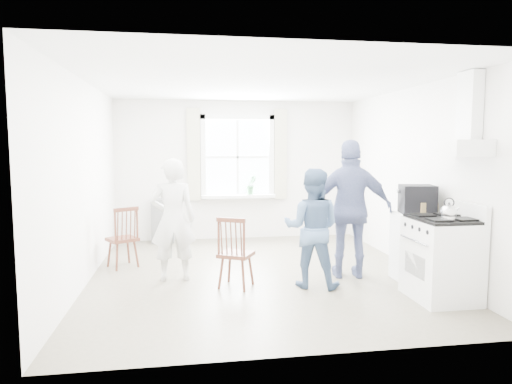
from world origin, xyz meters
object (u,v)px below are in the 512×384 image
Objects in this scene: gas_stove at (442,258)px; person_right at (351,209)px; low_cabinet at (417,247)px; windsor_chair_a at (125,231)px; person_mid at (312,228)px; windsor_chair_b at (233,245)px; person_left at (173,220)px; stereo_stack at (417,199)px.

person_right reaches higher than gas_stove.
windsor_chair_a is (-3.83, 1.23, 0.10)m from low_cabinet.
gas_stove is 1.24× the size of windsor_chair_a.
low_cabinet is 1.44m from person_mid.
windsor_chair_a is 2.72m from person_mid.
gas_stove is at bearing 136.10° from person_right.
windsor_chair_a is at bearing -4.74° from person_mid.
windsor_chair_b is 0.49× the size of person_right.
gas_stove is 2.44m from windsor_chair_b.
windsor_chair_a is at bearing 152.83° from gas_stove.
windsor_chair_b is 1.00m from person_mid.
person_mid is at bearing -26.95° from windsor_chair_a.
person_mid reaches higher than low_cabinet.
windsor_chair_a is at bearing 140.24° from windsor_chair_b.
person_left is at bearing 170.19° from low_cabinet.
stereo_stack is at bearing -138.64° from low_cabinet.
person_left is 0.87× the size of person_right.
gas_stove is 0.70× the size of person_left.
person_left is 1.08× the size of person_mid.
low_cabinet is 2.40m from windsor_chair_b.
person_mid is (0.99, -0.04, 0.19)m from windsor_chair_b.
windsor_chair_a is at bearing 161.69° from stereo_stack.
person_mid is at bearing -2.14° from windsor_chair_b.
low_cabinet is (0.07, 0.70, -0.03)m from gas_stove.
stereo_stack is at bearing 167.56° from person_left.
windsor_chair_a is 0.61× the size of person_mid.
person_mid is at bearing 152.42° from gas_stove.
windsor_chair_b is 0.57× the size of person_left.
gas_stove is 1.24× the size of low_cabinet.
person_right is at bearing 9.84° from windsor_chair_b.
person_right is (3.05, -0.91, 0.37)m from windsor_chair_a.
windsor_chair_b is (-2.40, 0.04, 0.11)m from low_cabinet.
low_cabinet is at bearing -17.81° from windsor_chair_a.
person_right is (2.34, -0.22, 0.12)m from person_left.
person_mid is 0.81× the size of person_right.
windsor_chair_b is at bearing 178.44° from stereo_stack.
person_right is at bearing -131.00° from person_mid.
windsor_chair_b is (-2.33, 0.74, 0.07)m from gas_stove.
person_mid reaches higher than windsor_chair_a.
windsor_chair_b is at bearing 179.11° from low_cabinet.
person_left is at bearing 145.51° from windsor_chair_b.
gas_stove is at bearing -17.58° from windsor_chair_b.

